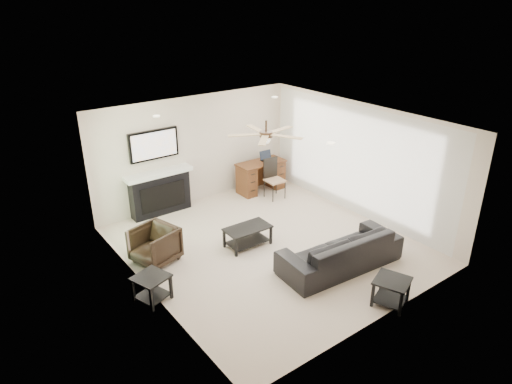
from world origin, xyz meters
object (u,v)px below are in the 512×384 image
coffee_table (248,236)px  desk (261,176)px  sofa (340,250)px  armchair (155,245)px  fireplace_unit (159,174)px

coffee_table → desk: bearing=48.5°
sofa → desk: size_ratio=1.89×
armchair → coffee_table: (1.70, -0.55, -0.14)m
sofa → fireplace_unit: size_ratio=1.20×
fireplace_unit → desk: fireplace_unit is taller
fireplace_unit → armchair: bearing=-119.1°
armchair → desk: size_ratio=0.61×
armchair → coffee_table: bearing=56.0°
sofa → fireplace_unit: fireplace_unit is taller
armchair → desk: (3.56, 1.47, 0.04)m
sofa → desk: desk is taller
sofa → desk: (0.96, 3.62, 0.04)m
fireplace_unit → sofa: bearing=-67.8°
sofa → fireplace_unit: 4.29m
armchair → sofa: bearing=34.3°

